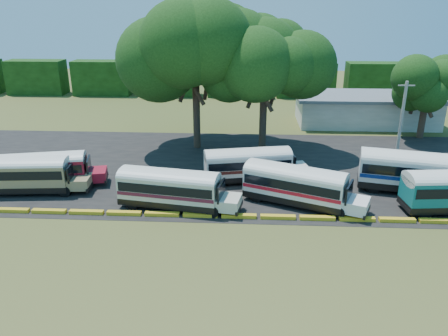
# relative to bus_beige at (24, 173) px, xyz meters

# --- Properties ---
(ground) EXTENTS (160.00, 160.00, 0.00)m
(ground) POSITION_rel_bus_beige_xyz_m (17.17, -4.79, -1.88)
(ground) COLOR #314517
(ground) RESTS_ON ground
(asphalt_strip) EXTENTS (64.00, 24.00, 0.02)m
(asphalt_strip) POSITION_rel_bus_beige_xyz_m (18.17, 7.21, -1.87)
(asphalt_strip) COLOR black
(asphalt_strip) RESTS_ON ground
(curb) EXTENTS (53.70, 0.45, 0.30)m
(curb) POSITION_rel_bus_beige_xyz_m (17.17, -3.79, -1.73)
(curb) COLOR yellow
(curb) RESTS_ON ground
(terminal_building) EXTENTS (19.00, 9.00, 4.00)m
(terminal_building) POSITION_rel_bus_beige_xyz_m (35.17, 25.21, 0.16)
(terminal_building) COLOR silver
(terminal_building) RESTS_ON ground
(treeline_backdrop) EXTENTS (130.00, 4.00, 6.00)m
(treeline_backdrop) POSITION_rel_bus_beige_xyz_m (17.17, 43.21, 1.12)
(treeline_backdrop) COLOR black
(treeline_backdrop) RESTS_ON ground
(bus_beige) EXTENTS (10.13, 3.35, 3.27)m
(bus_beige) POSITION_rel_bus_beige_xyz_m (0.00, 0.00, 0.00)
(bus_beige) COLOR black
(bus_beige) RESTS_ON ground
(bus_red) EXTENTS (10.05, 4.53, 3.21)m
(bus_red) POSITION_rel_bus_beige_xyz_m (1.06, 1.22, -0.04)
(bus_red) COLOR black
(bus_red) RESTS_ON ground
(bus_cream_west) EXTENTS (10.10, 4.03, 3.23)m
(bus_cream_west) POSITION_rel_bus_beige_xyz_m (13.25, -2.26, -0.05)
(bus_cream_west) COLOR black
(bus_cream_west) RESTS_ON ground
(bus_cream_east) EXTENTS (9.93, 4.37, 3.17)m
(bus_cream_east) POSITION_rel_bus_beige_xyz_m (19.48, 3.69, -0.08)
(bus_cream_east) COLOR black
(bus_cream_east) RESTS_ON ground
(bus_white_red) EXTENTS (10.19, 6.21, 3.30)m
(bus_white_red) POSITION_rel_bus_beige_xyz_m (23.32, -1.12, -0.01)
(bus_white_red) COLOR black
(bus_white_red) RESTS_ON ground
(bus_white_blue) EXTENTS (11.44, 5.18, 3.65)m
(bus_white_blue) POSITION_rel_bus_beige_xyz_m (33.89, 1.92, 0.19)
(bus_white_blue) COLOR black
(bus_white_blue) RESTS_ON ground
(tree_west) EXTENTS (12.32, 12.32, 16.17)m
(tree_west) POSITION_rel_bus_beige_xyz_m (13.47, 13.62, 9.74)
(tree_west) COLOR #3D281E
(tree_west) RESTS_ON ground
(tree_center) EXTENTS (10.19, 10.19, 14.27)m
(tree_center) POSITION_rel_bus_beige_xyz_m (20.90, 13.26, 8.61)
(tree_center) COLOR #3D281E
(tree_center) RESTS_ON ground
(tree_east) EXTENTS (7.11, 7.11, 9.33)m
(tree_east) POSITION_rel_bus_beige_xyz_m (40.41, 18.84, 4.78)
(tree_east) COLOR #3D281E
(tree_east) RESTS_ON ground
(utility_pole) EXTENTS (1.60, 0.30, 8.48)m
(utility_pole) POSITION_rel_bus_beige_xyz_m (34.54, 9.30, 2.48)
(utility_pole) COLOR gray
(utility_pole) RESTS_ON ground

